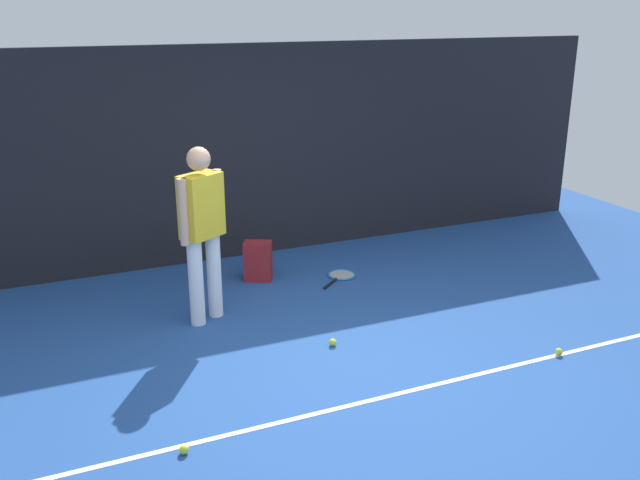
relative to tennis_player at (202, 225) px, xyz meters
name	(u,v)px	position (x,y,z in m)	size (l,w,h in m)	color
ground_plane	(339,365)	(0.79, -1.34, -0.97)	(12.00, 12.00, 0.00)	#234C93
back_fence	(231,154)	(0.79, 1.66, 0.29)	(10.00, 0.10, 2.50)	black
court_line	(372,400)	(0.79, -1.95, -0.96)	(9.00, 0.05, 0.00)	white
tennis_player	(202,225)	(0.00, 0.00, 0.00)	(0.47, 0.39, 1.70)	white
tennis_racket	(341,276)	(1.67, 0.49, -0.95)	(0.59, 0.53, 0.03)	black
backpack	(259,261)	(0.80, 0.80, -0.76)	(0.36, 0.37, 0.44)	maroon
tennis_ball_near_player	(333,342)	(0.89, -1.00, -0.93)	(0.07, 0.07, 0.07)	#CCE033
tennis_ball_by_fence	(184,449)	(-0.70, -2.04, -0.93)	(0.07, 0.07, 0.07)	#CCE033
tennis_ball_mid_court	(559,352)	(2.63, -1.95, -0.93)	(0.07, 0.07, 0.07)	#CCE033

